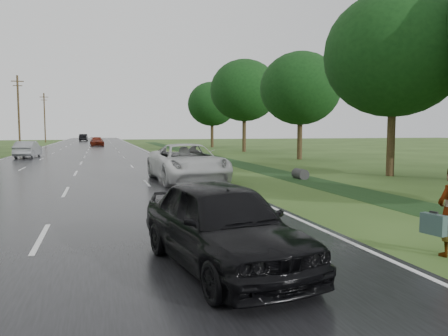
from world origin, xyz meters
TOP-DOWN VIEW (x-y plane):
  - ground at (0.00, 0.00)m, footprint 220.00×220.00m
  - road at (0.00, 45.00)m, footprint 14.00×180.00m
  - edge_stripe_east at (6.75, 45.00)m, footprint 0.12×180.00m
  - edge_stripe_west at (-6.75, 45.00)m, footprint 0.12×180.00m
  - center_line at (0.00, 45.00)m, footprint 0.12×180.00m
  - drainage_ditch at (11.50, 18.71)m, footprint 2.20×120.00m
  - utility_pole_far at (-9.20, 55.00)m, footprint 1.60×0.26m
  - utility_pole_distant at (-9.20, 85.00)m, footprint 1.60×0.26m
  - tree_east_b at (17.00, 10.00)m, footprint 7.60×7.60m
  - tree_east_c at (18.20, 24.00)m, footprint 7.00×7.00m
  - tree_east_d at (17.80, 38.00)m, footprint 8.00×8.00m
  - tree_east_f at (17.50, 52.00)m, footprint 7.20×7.20m
  - white_pickup at (5.50, 10.23)m, footprint 3.37×6.77m
  - dark_sedan at (3.50, -3.26)m, footprint 2.62×4.97m
  - silver_sedan at (-4.95, 32.58)m, footprint 1.97×4.68m
  - far_car_red at (1.00, 61.60)m, footprint 2.34×4.93m
  - far_car_dark at (-2.03, 93.33)m, footprint 1.87×4.91m

SIDE VIEW (x-z plane):
  - ground at x=0.00m, z-range 0.00..0.00m
  - road at x=0.00m, z-range 0.00..0.04m
  - drainage_ditch at x=11.50m, z-range -0.24..0.32m
  - edge_stripe_east at x=6.75m, z-range 0.04..0.05m
  - edge_stripe_west at x=-6.75m, z-range 0.04..0.05m
  - center_line at x=0.00m, z-range 0.04..0.05m
  - far_car_red at x=1.00m, z-range 0.04..1.43m
  - silver_sedan at x=-4.95m, z-range 0.04..1.54m
  - far_car_dark at x=-2.03m, z-range 0.04..1.64m
  - dark_sedan at x=3.50m, z-range 0.04..1.65m
  - white_pickup at x=5.50m, z-range 0.04..1.88m
  - utility_pole_far at x=-9.20m, z-range 0.20..10.20m
  - utility_pole_distant at x=-9.20m, z-range 0.20..10.20m
  - tree_east_c at x=18.20m, z-range 1.49..10.78m
  - tree_east_f at x=17.50m, z-range 1.56..11.18m
  - tree_east_b at x=17.00m, z-range 1.63..11.74m
  - tree_east_d at x=17.80m, z-range 1.77..12.53m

